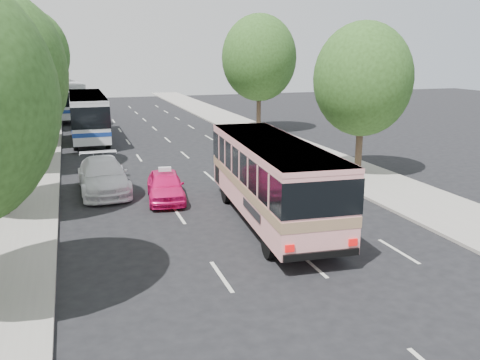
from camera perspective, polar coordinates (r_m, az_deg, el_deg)
name	(u,v)px	position (r m, az deg, el deg)	size (l,w,h in m)	color
ground	(258,245)	(17.46, 2.05, -7.30)	(120.00, 120.00, 0.00)	black
sidewalk_left	(29,151)	(35.86, -22.65, 2.98)	(4.00, 90.00, 0.15)	#9E998E
sidewalk_right	(271,138)	(38.49, 3.48, 4.74)	(4.00, 90.00, 0.12)	#9E998E
tree_left_c	(6,57)	(29.27, -24.78, 12.43)	(6.00, 6.00, 9.35)	#38281E
tree_left_d	(22,63)	(37.24, -23.33, 11.93)	(5.52, 5.52, 8.60)	#38281E
tree_left_e	(30,51)	(45.21, -22.54, 13.24)	(6.30, 6.30, 9.82)	#38281E
tree_left_f	(33,56)	(53.21, -22.20, 12.80)	(5.88, 5.88, 9.16)	#38281E
tree_right_near	(365,75)	(27.33, 13.86, 11.32)	(5.10, 5.10, 7.95)	#38281E
tree_right_far	(260,55)	(41.84, 2.29, 13.86)	(6.00, 6.00, 9.35)	#38281E
pink_bus	(271,173)	(19.20, 3.53, 0.84)	(3.29, 10.07, 3.16)	#FFA4A4
pink_taxi	(165,186)	(22.59, -8.37, -0.64)	(1.56, 3.89, 1.32)	#EE146C
white_pickup	(103,176)	(24.55, -15.12, 0.48)	(2.16, 5.32, 1.54)	white
tour_coach_front	(88,113)	(39.27, -16.72, 7.26)	(2.47, 11.27, 3.37)	white
tour_coach_rear	(63,96)	(52.93, -19.29, 8.87)	(4.12, 12.22, 3.59)	silver
taxi_roof_sign	(165,169)	(22.41, -8.44, 1.22)	(0.55, 0.18, 0.18)	silver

